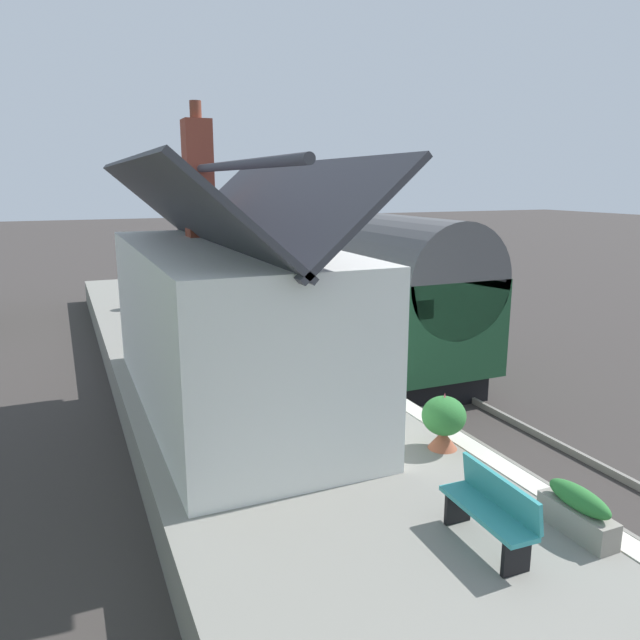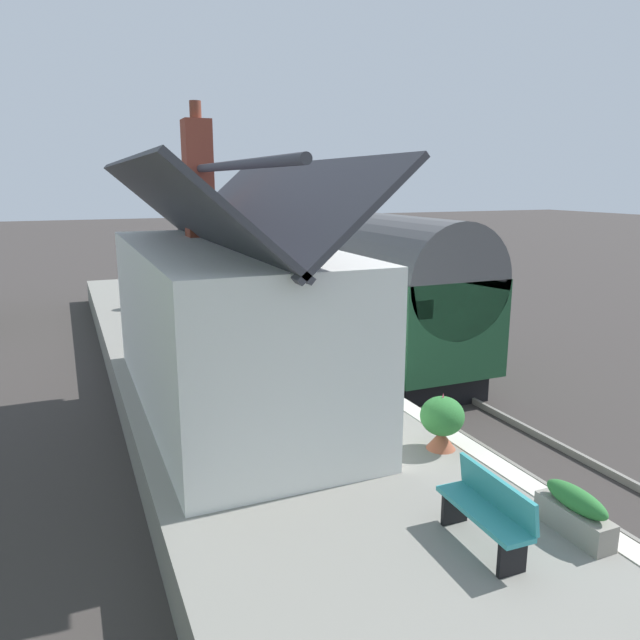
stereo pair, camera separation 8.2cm
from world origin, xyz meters
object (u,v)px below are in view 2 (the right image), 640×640
Objects in this scene: planter_bench_left at (442,420)px; station_building at (226,318)px; planter_edge_far at (162,299)px; lamp_post_platform at (216,227)px; planter_corner_building at (138,295)px; train at (371,288)px; bench_by_lamp at (487,509)px; planter_by_door at (575,512)px.

station_building is at bearing 36.97° from planter_bench_left.
lamp_post_platform reaches higher than planter_edge_far.
planter_corner_building is 1.17× the size of planter_edge_far.
station_building reaches higher than train.
station_building is 4.53m from planter_bench_left.
lamp_post_platform is (10.09, -2.28, 1.01)m from station_building.
planter_bench_left is at bearing -22.97° from bench_by_lamp.
planter_corner_building reaches higher than planter_edge_far.
planter_bench_left is (-7.33, 2.55, -0.83)m from train.
station_building reaches higher than planter_by_door.
planter_corner_building is at bearing 42.63° from train.
train is 10.95× the size of planter_edge_far.
planter_edge_far is at bearing -1.33° from station_building.
bench_by_lamp is 1.36× the size of planter_by_door.
train is 1.02× the size of station_building.
planter_by_door is at bearing -171.23° from planter_edge_far.
station_building reaches higher than planter_corner_building.
planter_corner_building is (6.20, 5.71, -0.85)m from train.
planter_bench_left is (-13.53, -3.16, 0.02)m from planter_corner_building.
station_building is 8.88× the size of planter_bench_left.
planter_bench_left is 2.72m from planter_by_door.
bench_by_lamp is at bearing 177.48° from lamp_post_platform.
planter_corner_building is (10.04, 0.53, -1.22)m from station_building.
lamp_post_platform reaches higher than planter_by_door.
planter_by_door is at bearing -156.23° from station_building.
lamp_post_platform is (16.29, 0.45, 2.40)m from planter_by_door.
planter_bench_left is 0.91× the size of planter_by_door.
station_building is at bearing -176.96° from planter_corner_building.
bench_by_lamp is at bearing -175.22° from planter_edge_far.
station_building is at bearing 14.71° from bench_by_lamp.
lamp_post_platform is (6.25, 2.90, 1.38)m from train.
station_building is 6.30m from bench_by_lamp.
station_building is at bearing 126.58° from train.
station_building reaches higher than planter_edge_far.
bench_by_lamp is 16.04m from planter_edge_far.
planter_edge_far is 0.20× the size of lamp_post_platform.
planter_by_door reaches higher than planter_edge_far.
planter_bench_left is (-3.49, -2.63, -1.20)m from station_building.
planter_bench_left is 0.24× the size of lamp_post_platform.
lamp_post_platform is at bearing 1.59° from planter_by_door.
planter_bench_left reaches higher than planter_by_door.
train reaches higher than planter_edge_far.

